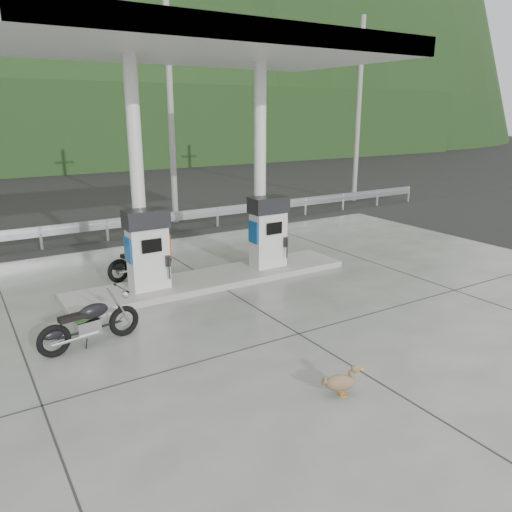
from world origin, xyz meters
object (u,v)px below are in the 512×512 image
gas_pump_right (268,232)px  motorcycle_left (90,324)px  motorcycle_right (141,260)px  duck (340,383)px  gas_pump_left (148,250)px

gas_pump_right → motorcycle_left: size_ratio=1.04×
gas_pump_right → motorcycle_right: size_ratio=1.03×
motorcycle_right → duck: 6.90m
motorcycle_right → motorcycle_left: bearing=-136.7°
gas_pump_left → motorcycle_right: bearing=78.5°
duck → gas_pump_right: bearing=88.0°
duck → motorcycle_left: bearing=147.8°
gas_pump_right → duck: gas_pump_right is taller
gas_pump_right → gas_pump_left: bearing=180.0°
duck → gas_pump_left: bearing=119.9°
gas_pump_left → duck: gas_pump_left is taller
gas_pump_left → duck: size_ratio=3.23×
gas_pump_left → duck: (0.85, -5.51, -0.85)m
gas_pump_left → motorcycle_right: 1.54m
gas_pump_left → motorcycle_left: size_ratio=1.04×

